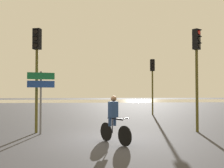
{
  "coord_description": "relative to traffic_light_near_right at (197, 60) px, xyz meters",
  "views": [
    {
      "loc": [
        -0.7,
        -9.3,
        1.76
      ],
      "look_at": [
        0.5,
        5.0,
        2.2
      ],
      "focal_mm": 40.0,
      "sensor_mm": 36.0,
      "label": 1
    }
  ],
  "objects": [
    {
      "name": "traffic_light_near_right",
      "position": [
        0.0,
        0.0,
        0.0
      ],
      "size": [
        0.41,
        0.42,
        4.52
      ],
      "rotation": [
        0.0,
        0.0,
        3.83
      ],
      "color": "#4C4719",
      "rests_on": "ground"
    },
    {
      "name": "traffic_light_near_left",
      "position": [
        -6.97,
        0.34,
        -0.02
      ],
      "size": [
        0.37,
        0.39,
        4.48
      ],
      "rotation": [
        0.0,
        0.0,
        2.86
      ],
      "color": "#4C4719",
      "rests_on": "ground"
    },
    {
      "name": "cyclist",
      "position": [
        -3.86,
        -2.08,
        -2.32
      ],
      "size": [
        0.93,
        1.48,
        1.62
      ],
      "rotation": [
        0.0,
        0.0,
        -2.59
      ],
      "color": "black",
      "rests_on": "ground"
    },
    {
      "name": "water_strip",
      "position": [
        -3.94,
        37.22,
        -3.13
      ],
      "size": [
        80.0,
        16.0,
        0.01
      ],
      "primitive_type": "cube",
      "color": "#9E937F",
      "rests_on": "ground"
    },
    {
      "name": "traffic_light_far_right",
      "position": [
        0.06,
        8.21,
        -0.17
      ],
      "size": [
        0.32,
        0.34,
        4.25
      ],
      "rotation": [
        0.0,
        0.0,
        3.14
      ],
      "color": "#4C4719",
      "rests_on": "ground"
    },
    {
      "name": "ground_plane",
      "position": [
        -3.94,
        -1.29,
        -3.14
      ],
      "size": [
        120.0,
        120.0,
        0.0
      ],
      "primitive_type": "plane",
      "color": "#333338"
    },
    {
      "name": "direction_sign_post",
      "position": [
        -6.71,
        -0.06,
        -1.34
      ],
      "size": [
        1.07,
        0.32,
        2.6
      ],
      "rotation": [
        0.0,
        0.0,
        3.41
      ],
      "color": "slate",
      "rests_on": "ground"
    }
  ]
}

